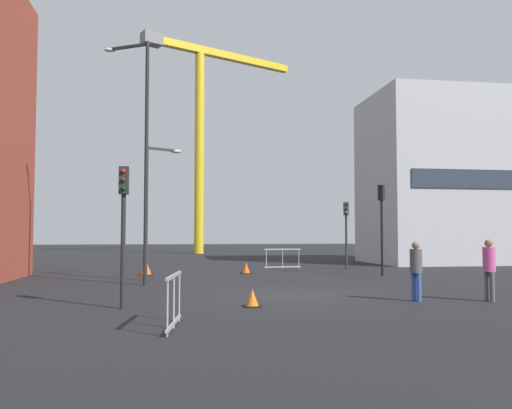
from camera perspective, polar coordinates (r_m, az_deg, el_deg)
The scene contains 15 objects.
ground at distance 17.02m, azimuth 4.03°, elevation -9.51°, with size 160.00×160.00×0.00m, color black.
office_block at distance 37.23m, azimuth 20.20°, elevation 2.51°, with size 10.78×7.38×10.85m.
construction_crane at distance 52.65m, azimuth -5.70°, elevation 9.72°, with size 15.21×8.24×20.24m.
streetlamp_tall at distance 20.51m, azimuth -12.08°, elevation 6.40°, with size 1.76×1.00×9.11m.
streetlamp_short at distance 22.27m, azimuth -11.08°, elevation 0.65°, with size 1.47×0.89×5.51m.
traffic_light_corner at distance 14.00m, azimuth -13.95°, elevation -0.79°, with size 0.24×0.37×3.60m.
traffic_light_median at distance 28.82m, azimuth 9.60°, elevation -2.03°, with size 0.27×0.38×3.57m.
traffic_light_near at distance 24.90m, azimuth 13.26°, elevation -1.08°, with size 0.37×0.37×4.10m.
pedestrian_walking at distance 16.43m, azimuth 23.61°, elevation -5.95°, with size 0.34×0.34×1.73m.
pedestrian_waiting at distance 15.78m, azimuth 16.70°, elevation -6.35°, with size 0.34×0.34×1.67m.
safety_barrier_mid_span at distance 11.00m, azimuth -8.76°, elevation -10.04°, with size 0.32×1.91×1.08m.
safety_barrier_right_run at distance 28.96m, azimuth 2.85°, elevation -5.75°, with size 2.02×0.21×1.08m.
traffic_cone_on_verge at distance 25.18m, azimuth -11.65°, elevation -6.65°, with size 0.67×0.67×0.68m.
traffic_cone_orange at distance 25.53m, azimuth -1.06°, elevation -6.84°, with size 0.52×0.52×0.53m.
traffic_cone_striped at distance 14.06m, azimuth -0.39°, elevation -10.02°, with size 0.45×0.45×0.46m.
Camera 1 is at (-3.71, -16.50, 1.90)m, focal length 37.50 mm.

